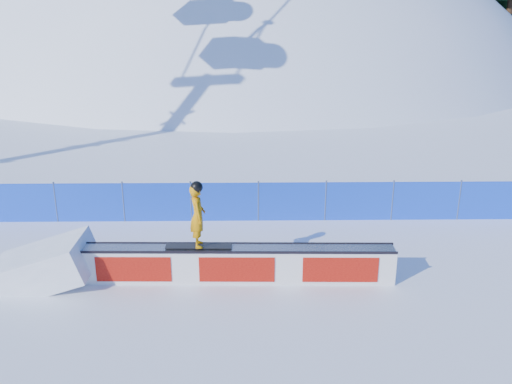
{
  "coord_description": "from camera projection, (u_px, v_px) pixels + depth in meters",
  "views": [
    {
      "loc": [
        0.7,
        -11.34,
        6.57
      ],
      "look_at": [
        0.91,
        3.07,
        1.42
      ],
      "focal_mm": 40.0,
      "sensor_mm": 36.0,
      "label": 1
    }
  ],
  "objects": [
    {
      "name": "safety_fence",
      "position": [
        225.0,
        202.0,
        16.91
      ],
      "size": [
        22.05,
        0.05,
        1.3
      ],
      "color": "blue",
      "rests_on": "ground"
    },
    {
      "name": "ground",
      "position": [
        218.0,
        297.0,
        12.88
      ],
      "size": [
        160.0,
        160.0,
        0.0
      ],
      "primitive_type": "plane",
      "color": "white",
      "rests_on": "ground"
    },
    {
      "name": "snowboarder",
      "position": [
        198.0,
        215.0,
        13.04
      ],
      "size": [
        1.55,
        0.59,
        1.61
      ],
      "rotation": [
        0.0,
        0.0,
        1.71
      ],
      "color": "black",
      "rests_on": "rail_box"
    },
    {
      "name": "snow_hill",
      "position": [
        242.0,
        243.0,
        58.48
      ],
      "size": [
        64.0,
        64.0,
        64.0
      ],
      "color": "white",
      "rests_on": "ground"
    },
    {
      "name": "snow_ramp",
      "position": [
        44.0,
        280.0,
        13.62
      ],
      "size": [
        2.49,
        1.58,
        1.53
      ],
      "primitive_type": null,
      "rotation": [
        0.0,
        -0.31,
        -0.02
      ],
      "color": "white",
      "rests_on": "ground"
    },
    {
      "name": "rail_box",
      "position": [
        237.0,
        264.0,
        13.45
      ],
      "size": [
        7.42,
        0.67,
        0.89
      ],
      "rotation": [
        0.0,
        0.0,
        -0.02
      ],
      "color": "silver",
      "rests_on": "ground"
    }
  ]
}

